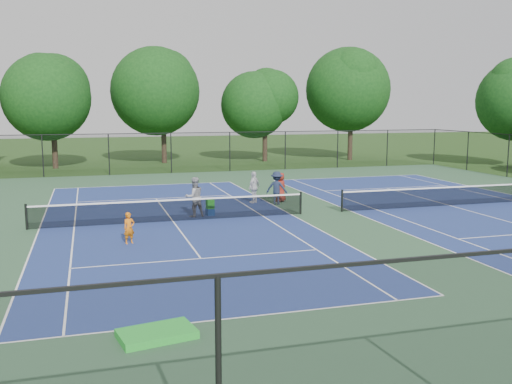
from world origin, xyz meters
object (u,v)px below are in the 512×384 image
object	(u,v)px
bystander_c	(280,187)
ball_hopper	(210,204)
bystander_b	(277,188)
ball_crate	(210,212)
tree_back_d	(352,86)
instructor	(194,197)
bystander_a	(254,187)
tree_back_c	(265,100)
tree_back_a	(52,92)
child_player	(129,228)
tree_back_b	(163,87)

from	to	relation	value
bystander_c	ball_hopper	bearing A→B (deg)	3.66
bystander_b	ball_crate	xyz separation A→B (m)	(-3.89, -1.96, -0.69)
tree_back_d	ball_hopper	distance (m)	30.06
tree_back_d	instructor	xyz separation A→B (m)	(-18.89, -23.19, -5.92)
bystander_a	bystander_c	world-z (taller)	bystander_a
tree_back_c	tree_back_d	distance (m)	8.17
tree_back_a	bystander_b	world-z (taller)	tree_back_a
tree_back_a	instructor	size ratio (longest dim) A/B	5.03
tree_back_d	bystander_b	world-z (taller)	tree_back_d
tree_back_d	ball_hopper	bearing A→B (deg)	-128.14
ball_crate	bystander_a	bearing A→B (deg)	43.21
tree_back_c	bystander_b	world-z (taller)	tree_back_c
child_player	tree_back_b	bearing A→B (deg)	59.66
tree_back_d	child_player	xyz separation A→B (m)	(-22.11, -27.59, -6.24)
bystander_a	bystander_c	xyz separation A→B (m)	(1.43, -0.06, -0.05)
tree_back_d	bystander_b	xyz separation A→B (m)	(-14.27, -21.16, -5.97)
tree_back_c	bystander_b	size ratio (longest dim) A/B	4.94
tree_back_b	ball_hopper	xyz separation A→B (m)	(-1.15, -25.12, -6.06)
tree_back_d	bystander_a	xyz separation A→B (m)	(-15.25, -20.39, -6.00)
child_player	ball_hopper	world-z (taller)	child_player
child_player	bystander_a	bearing A→B (deg)	25.85
tree_back_c	instructor	distance (m)	26.92
tree_back_a	tree_back_b	xyz separation A→B (m)	(9.00, 2.00, 0.56)
tree_back_c	bystander_a	world-z (taller)	tree_back_c
tree_back_a	tree_back_c	distance (m)	18.04
tree_back_d	bystander_c	xyz separation A→B (m)	(-13.83, -20.45, -6.05)
tree_back_b	bystander_a	size ratio (longest dim) A/B	6.07
tree_back_b	tree_back_c	world-z (taller)	tree_back_b
tree_back_b	ball_crate	world-z (taller)	tree_back_b
tree_back_a	tree_back_d	distance (m)	26.01
tree_back_c	ball_crate	bearing A→B (deg)	-112.83
tree_back_b	bystander_b	bearing A→B (deg)	-83.28
tree_back_b	instructor	bearing A→B (deg)	-94.30
ball_crate	instructor	bearing A→B (deg)	-174.09
child_player	bystander_c	size ratio (longest dim) A/B	0.75
tree_back_a	ball_crate	size ratio (longest dim) A/B	26.08
tree_back_a	bystander_c	world-z (taller)	tree_back_a
tree_back_a	bystander_a	distance (m)	23.63
instructor	ball_hopper	world-z (taller)	instructor
instructor	tree_back_c	bearing A→B (deg)	-126.62
instructor	bystander_a	xyz separation A→B (m)	(3.64, 2.80, -0.08)
tree_back_b	child_player	xyz separation A→B (m)	(-5.11, -29.59, -6.01)
bystander_b	bystander_c	xyz separation A→B (m)	(0.44, 0.71, -0.08)
child_player	ball_crate	xyz separation A→B (m)	(3.95, 4.47, -0.42)
tree_back_b	bystander_c	size ratio (longest dim) A/B	6.48
bystander_a	bystander_c	distance (m)	1.43
tree_back_c	tree_back_d	size ratio (longest dim) A/B	0.81
tree_back_a	child_player	size ratio (longest dim) A/B	7.85
child_player	instructor	world-z (taller)	instructor
instructor	bystander_c	xyz separation A→B (m)	(5.06, 2.74, -0.13)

